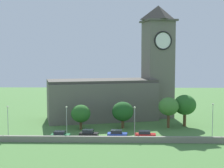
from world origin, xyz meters
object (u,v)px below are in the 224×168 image
at_px(streetlamp_west_end, 8,116).
at_px(tree_riverside_west, 81,114).
at_px(tree_churchyard, 123,112).
at_px(tree_riverside_east, 185,105).
at_px(streetlamp_central, 135,116).
at_px(tree_by_tower, 169,107).
at_px(church, 119,87).
at_px(car_green, 60,135).
at_px(car_blue, 117,134).
at_px(streetlamp_west_mid, 67,116).
at_px(car_black, 89,134).
at_px(car_red, 145,135).
at_px(streetlamp_east_mid, 213,115).

relative_size(streetlamp_west_end, tree_riverside_west, 1.13).
distance_m(tree_churchyard, tree_riverside_east, 15.85).
xyz_separation_m(streetlamp_central, tree_by_tower, (8.73, 9.41, 0.74)).
distance_m(church, streetlamp_west_end, 33.03).
bearing_deg(streetlamp_central, tree_churchyard, 106.20).
height_order(church, streetlamp_central, church).
bearing_deg(car_green, streetlamp_central, 9.61).
height_order(church, tree_by_tower, church).
distance_m(church, car_blue, 24.58).
relative_size(streetlamp_west_end, streetlamp_west_mid, 1.02).
bearing_deg(tree_churchyard, car_black, -125.76).
relative_size(car_black, tree_riverside_east, 0.53).
height_order(car_red, streetlamp_west_mid, streetlamp_west_mid).
xyz_separation_m(car_red, tree_riverside_west, (-14.80, 8.73, 2.95)).
relative_size(car_red, tree_churchyard, 0.69).
bearing_deg(streetlamp_east_mid, car_green, -175.85).
relative_size(car_black, car_red, 0.94).
xyz_separation_m(car_black, streetlamp_west_end, (-17.89, 1.28, 3.59)).
distance_m(streetlamp_west_end, tree_riverside_west, 16.86).
bearing_deg(tree_riverside_west, church, 57.46).
height_order(tree_by_tower, tree_churchyard, tree_by_tower).
distance_m(car_red, tree_by_tower, 13.64).
distance_m(car_green, streetlamp_west_mid, 4.97).
bearing_deg(car_black, car_green, -169.53).
bearing_deg(streetlamp_central, tree_by_tower, 47.16).
relative_size(streetlamp_west_end, streetlamp_east_mid, 0.90).
bearing_deg(car_blue, tree_churchyard, 83.00).
bearing_deg(car_red, tree_riverside_west, 149.46).
bearing_deg(streetlamp_west_mid, car_green, -104.09).
distance_m(streetlamp_west_end, tree_churchyard, 26.84).
bearing_deg(tree_riverside_east, streetlamp_east_mid, -72.07).
bearing_deg(streetlamp_west_mid, car_blue, -12.11).
bearing_deg(tree_by_tower, car_black, -149.47).
height_order(streetlamp_east_mid, tree_churchyard, streetlamp_east_mid).
xyz_separation_m(streetlamp_west_end, streetlamp_west_mid, (12.78, 0.96, -0.07)).
bearing_deg(streetlamp_west_mid, tree_churchyard, 32.72).
distance_m(streetlamp_west_mid, streetlamp_east_mid, 31.85).
bearing_deg(car_black, car_blue, -1.58).
relative_size(tree_by_tower, tree_churchyard, 1.16).
bearing_deg(tree_churchyard, tree_riverside_east, 9.43).
relative_size(car_green, streetlamp_central, 0.61).
relative_size(car_green, streetlamp_west_end, 0.61).
relative_size(car_blue, streetlamp_west_end, 0.64).
bearing_deg(tree_riverside_east, tree_by_tower, -156.79).
height_order(car_blue, streetlamp_west_end, streetlamp_west_end).
bearing_deg(tree_riverside_west, car_black, -72.50).
distance_m(church, car_black, 25.28).
height_order(tree_riverside_west, tree_churchyard, tree_churchyard).
bearing_deg(streetlamp_west_end, streetlamp_west_mid, 4.28).
relative_size(streetlamp_west_end, tree_riverside_east, 0.85).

